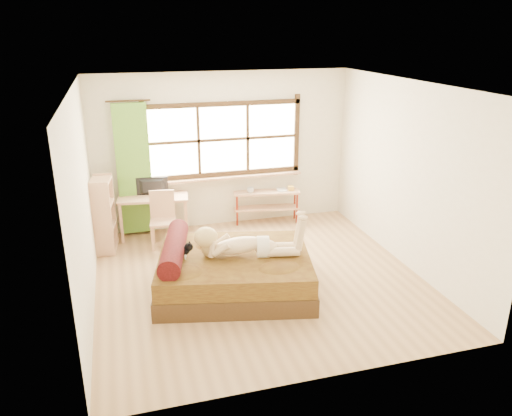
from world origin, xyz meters
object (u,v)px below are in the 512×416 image
object	(u,v)px
desk	(153,202)
bookshelf	(104,215)
pipe_shelf	(267,199)
woman	(246,234)
chair	(163,215)
bed	(231,271)
kitten	(179,250)

from	to	relation	value
desk	bookshelf	distance (m)	0.88
desk	pipe_shelf	size ratio (longest dim) A/B	0.99
woman	chair	distance (m)	2.07
bookshelf	woman	bearing A→B (deg)	-37.99
chair	pipe_shelf	bearing A→B (deg)	21.46
bed	desk	world-z (taller)	bed
bed	chair	xyz separation A→B (m)	(-0.72, 1.77, 0.22)
kitten	pipe_shelf	distance (m)	2.87
woman	desk	bearing A→B (deg)	127.52
woman	desk	xyz separation A→B (m)	(-1.03, 2.20, -0.19)
pipe_shelf	kitten	bearing A→B (deg)	-121.01
desk	kitten	bearing A→B (deg)	-78.21
bed	pipe_shelf	world-z (taller)	bed
woman	bookshelf	bearing A→B (deg)	147.38
woman	kitten	world-z (taller)	woman
desk	chair	xyz separation A→B (m)	(0.11, -0.37, -0.12)
woman	kitten	distance (m)	0.90
bookshelf	pipe_shelf	bearing A→B (deg)	16.76
desk	chair	world-z (taller)	chair
chair	pipe_shelf	distance (m)	1.98
pipe_shelf	desk	bearing A→B (deg)	-166.87
desk	pipe_shelf	xyz separation A→B (m)	(2.03, 0.12, -0.19)
desk	bookshelf	bearing A→B (deg)	-147.92
bed	chair	bearing A→B (deg)	124.58
kitten	bookshelf	distance (m)	1.93
chair	bookshelf	distance (m)	0.91
woman	kitten	bearing A→B (deg)	-177.40
kitten	pipe_shelf	bearing A→B (deg)	61.56
bed	desk	xyz separation A→B (m)	(-0.83, 2.14, 0.35)
pipe_shelf	bookshelf	xyz separation A→B (m)	(-2.83, -0.49, 0.18)
bed	pipe_shelf	xyz separation A→B (m)	(1.20, 2.26, 0.16)
desk	bookshelf	size ratio (longest dim) A/B	1.01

